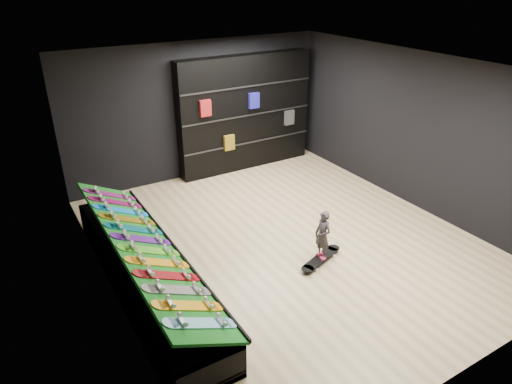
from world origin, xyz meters
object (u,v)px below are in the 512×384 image
display_rack (145,273)px  back_shelving (245,113)px  floor_skateboard (321,260)px  child (322,244)px

display_rack → back_shelving: (3.63, 3.32, 1.07)m
display_rack → floor_skateboard: size_ratio=4.59×
floor_skateboard → child: 0.30m
display_rack → floor_skateboard: bearing=-17.5°
back_shelving → child: size_ratio=6.51×
floor_skateboard → display_rack: bearing=143.8°
floor_skateboard → child: child is taller
floor_skateboard → child: bearing=-122.8°
display_rack → child: 2.80m
back_shelving → floor_skateboard: 4.46m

